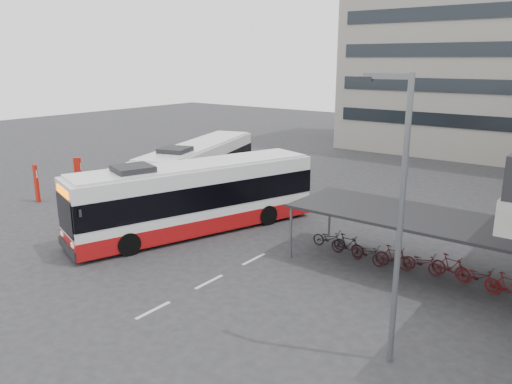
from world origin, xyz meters
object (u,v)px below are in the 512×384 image
Objects in this scene: bus_teal at (199,170)px; pedestrian at (206,195)px; bus_main at (195,198)px; lamp_post at (398,207)px.

pedestrian is at bearing -57.89° from bus_teal.
bus_teal reaches higher than pedestrian.
bus_teal is at bearing 150.60° from bus_main.
pedestrian is 0.21× the size of lamp_post.
pedestrian is (-2.16, 3.10, -0.90)m from bus_main.
bus_teal is 3.40m from pedestrian.
bus_main is at bearing -66.14° from bus_teal.
bus_main is at bearing 150.50° from lamp_post.
bus_main is 1.58× the size of lamp_post.
lamp_post is at bearing -48.63° from bus_teal.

